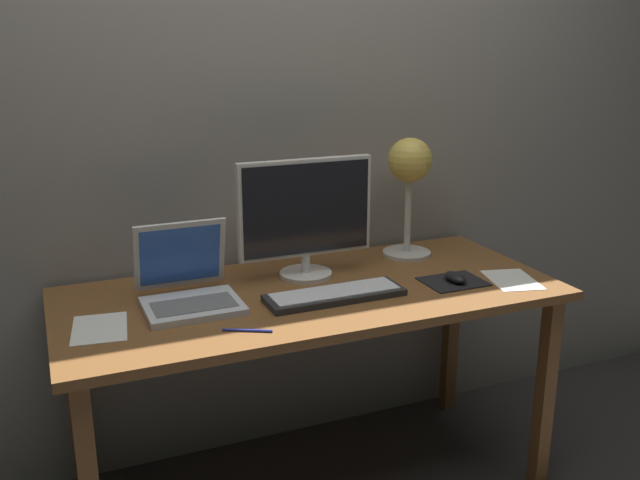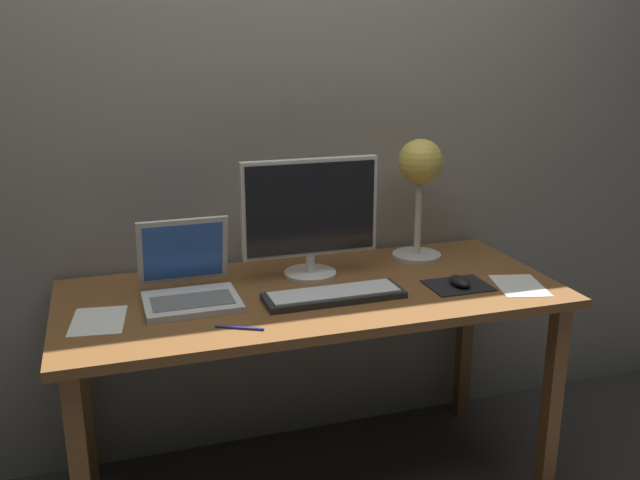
% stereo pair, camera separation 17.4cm
% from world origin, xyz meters
% --- Properties ---
extents(back_wall, '(4.80, 0.06, 2.60)m').
position_xyz_m(back_wall, '(0.00, 0.40, 1.30)').
color(back_wall, gray).
rests_on(back_wall, ground).
extents(desk, '(1.60, 0.70, 0.74)m').
position_xyz_m(desk, '(0.00, 0.00, 0.66)').
color(desk, brown).
rests_on(desk, ground).
extents(monitor, '(0.46, 0.18, 0.40)m').
position_xyz_m(monitor, '(0.03, 0.13, 0.96)').
color(monitor, silver).
rests_on(monitor, desk).
extents(keyboard_main, '(0.44, 0.14, 0.03)m').
position_xyz_m(keyboard_main, '(0.04, -0.10, 0.75)').
color(keyboard_main, '#28282B').
rests_on(keyboard_main, desk).
extents(laptop, '(0.29, 0.30, 0.24)m').
position_xyz_m(laptop, '(-0.39, 0.05, 0.81)').
color(laptop, silver).
rests_on(laptop, desk).
extents(desk_lamp, '(0.18, 0.18, 0.44)m').
position_xyz_m(desk_lamp, '(0.47, 0.21, 1.06)').
color(desk_lamp, beige).
rests_on(desk_lamp, desk).
extents(mousepad, '(0.20, 0.16, 0.00)m').
position_xyz_m(mousepad, '(0.46, -0.11, 0.74)').
color(mousepad, black).
rests_on(mousepad, desk).
extents(mouse, '(0.06, 0.10, 0.03)m').
position_xyz_m(mouse, '(0.46, -0.12, 0.76)').
color(mouse, black).
rests_on(mouse, mousepad).
extents(paper_sheet_near_mouse, '(0.20, 0.24, 0.00)m').
position_xyz_m(paper_sheet_near_mouse, '(0.66, -0.17, 0.74)').
color(paper_sheet_near_mouse, white).
rests_on(paper_sheet_near_mouse, desk).
extents(paper_sheet_by_keyboard, '(0.17, 0.23, 0.00)m').
position_xyz_m(paper_sheet_by_keyboard, '(-0.66, -0.06, 0.74)').
color(paper_sheet_by_keyboard, white).
rests_on(paper_sheet_by_keyboard, desk).
extents(pen, '(0.13, 0.07, 0.01)m').
position_xyz_m(pen, '(-0.29, -0.24, 0.74)').
color(pen, '#2633A5').
rests_on(pen, desk).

